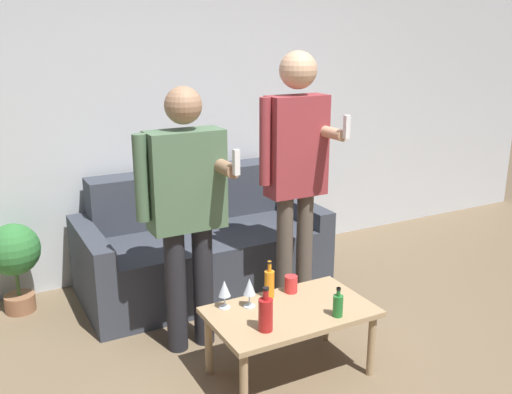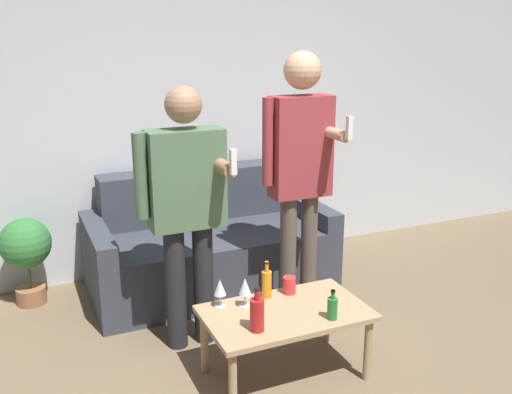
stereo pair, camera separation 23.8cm
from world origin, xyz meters
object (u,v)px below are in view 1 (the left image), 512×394
object	(u,v)px
coffee_table	(290,317)
person_standing_right	(296,163)
couch	(200,247)
bottle_orange	(269,283)
person_standing_left	(186,202)

from	to	relation	value
coffee_table	person_standing_right	world-z (taller)	person_standing_right
couch	coffee_table	world-z (taller)	couch
bottle_orange	couch	bearing A→B (deg)	88.04
person_standing_left	person_standing_right	world-z (taller)	person_standing_right
coffee_table	person_standing_right	bearing A→B (deg)	56.90
couch	person_standing_right	xyz separation A→B (m)	(0.39, -0.73, 0.76)
person_standing_left	bottle_orange	bearing A→B (deg)	-45.64
coffee_table	person_standing_right	distance (m)	1.02
couch	person_standing_left	size ratio (longest dim) A/B	1.11
couch	person_standing_right	distance (m)	1.13
couch	person_standing_left	world-z (taller)	person_standing_left
bottle_orange	person_standing_right	world-z (taller)	person_standing_right
bottle_orange	person_standing_left	size ratio (longest dim) A/B	0.14
coffee_table	person_standing_left	world-z (taller)	person_standing_left
person_standing_left	person_standing_right	distance (m)	0.80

